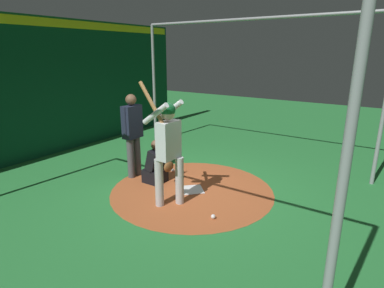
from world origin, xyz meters
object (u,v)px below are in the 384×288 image
baseball_0 (173,170)px  home_plate (192,190)px  catcher (157,166)px  umpire (133,131)px  batter (168,144)px  baseball_1 (213,217)px

baseball_0 → home_plate: bearing=-32.1°
catcher → umpire: 0.91m
home_plate → batter: (-0.01, -0.71, 1.11)m
home_plate → umpire: 1.77m
umpire → baseball_0: 1.29m
catcher → baseball_1: size_ratio=12.44×
umpire → baseball_1: umpire is taller
catcher → batter: bearing=-38.0°
baseball_0 → umpire: bearing=-131.6°
baseball_0 → baseball_1: bearing=-35.6°
home_plate → catcher: catcher is taller
catcher → umpire: (-0.63, -0.00, 0.65)m
umpire → baseball_0: umpire is taller
home_plate → umpire: size_ratio=0.23×
umpire → home_plate: bearing=2.8°
catcher → baseball_0: size_ratio=12.44×
catcher → umpire: size_ratio=0.51×
baseball_1 → umpire: bearing=164.5°
batter → umpire: 1.59m
batter → baseball_0: batter is taller
batter → baseball_0: bearing=124.8°
baseball_1 → catcher: bearing=159.3°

